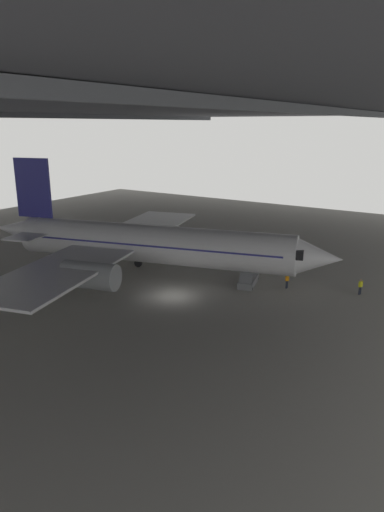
% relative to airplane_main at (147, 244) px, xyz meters
% --- Properties ---
extents(ground_plane, '(110.00, 110.00, 0.00)m').
position_rel_airplane_main_xyz_m(ground_plane, '(-3.55, -5.85, -3.61)').
color(ground_plane, gray).
extents(hangar_structure, '(121.00, 99.00, 18.68)m').
position_rel_airplane_main_xyz_m(hangar_structure, '(-3.65, 7.93, 14.42)').
color(hangar_structure, '#4C4F54').
rests_on(hangar_structure, ground_plane).
extents(airplane_main, '(38.73, 39.33, 12.33)m').
position_rel_airplane_main_xyz_m(airplane_main, '(0.00, 0.00, 0.00)').
color(airplane_main, white).
rests_on(airplane_main, ground_plane).
extents(boarding_stairs, '(4.59, 2.47, 4.84)m').
position_rel_airplane_main_xyz_m(boarding_stairs, '(3.45, -10.47, -2.86)').
color(boarding_stairs, slate).
rests_on(boarding_stairs, ground_plane).
extents(crew_worker_near_nose, '(0.50, 0.36, 1.56)m').
position_rel_airplane_main_xyz_m(crew_worker_near_nose, '(6.60, -20.90, -2.73)').
color(crew_worker_near_nose, '#232838').
rests_on(crew_worker_near_nose, ground_plane).
extents(crew_worker_by_stairs, '(0.54, 0.29, 1.60)m').
position_rel_airplane_main_xyz_m(crew_worker_by_stairs, '(4.40, -14.27, -2.70)').
color(crew_worker_by_stairs, '#232838').
rests_on(crew_worker_by_stairs, ground_plane).
extents(baggage_tug, '(1.87, 2.47, 0.90)m').
position_rel_airplane_main_xyz_m(baggage_tug, '(4.63, 11.42, -3.08)').
color(baggage_tug, yellow).
rests_on(baggage_tug, ground_plane).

